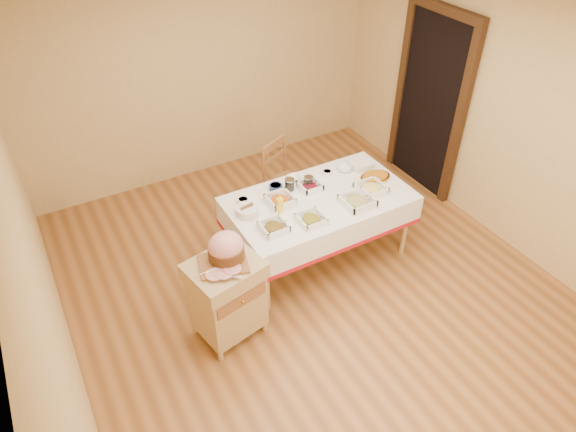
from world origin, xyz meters
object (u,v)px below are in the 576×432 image
object	(u,v)px
bread_basket	(247,211)
brass_platter	(375,177)
plate_stack	(360,164)
mustard_bottle	(280,204)
preserve_jar_right	(308,182)
dining_table	(319,211)
ham_on_board	(226,250)
butcher_cart	(227,295)
dining_chair	(285,182)
preserve_jar_left	(290,185)

from	to	relation	value
bread_basket	brass_platter	distance (m)	1.43
bread_basket	plate_stack	bearing A→B (deg)	6.36
mustard_bottle	plate_stack	world-z (taller)	mustard_bottle
mustard_bottle	preserve_jar_right	bearing A→B (deg)	26.06
mustard_bottle	plate_stack	distance (m)	1.16
dining_table	ham_on_board	size ratio (longest dim) A/B	4.33
butcher_cart	brass_platter	world-z (taller)	butcher_cart
bread_basket	dining_table	bearing A→B (deg)	-8.42
dining_chair	plate_stack	size ratio (longest dim) A/B	4.27
dining_table	preserve_jar_right	world-z (taller)	preserve_jar_right
dining_table	preserve_jar_right	distance (m)	0.31
butcher_cart	brass_platter	bearing A→B (deg)	14.37
butcher_cart	bread_basket	size ratio (longest dim) A/B	3.77
dining_table	preserve_jar_left	bearing A→B (deg)	125.59
mustard_bottle	bread_basket	xyz separation A→B (m)	(-0.29, 0.11, -0.04)
brass_platter	plate_stack	bearing A→B (deg)	91.64
ham_on_board	plate_stack	world-z (taller)	ham_on_board
butcher_cart	mustard_bottle	distance (m)	1.01
ham_on_board	brass_platter	bearing A→B (deg)	13.73
dining_table	mustard_bottle	world-z (taller)	mustard_bottle
brass_platter	bread_basket	bearing A→B (deg)	175.58
preserve_jar_left	brass_platter	bearing A→B (deg)	-16.96
brass_platter	ham_on_board	bearing A→B (deg)	-166.27
butcher_cart	mustard_bottle	bearing A→B (deg)	31.63
mustard_bottle	bread_basket	size ratio (longest dim) A/B	0.86
dining_table	plate_stack	world-z (taller)	plate_stack
preserve_jar_right	plate_stack	bearing A→B (deg)	4.31
dining_chair	butcher_cart	bearing A→B (deg)	-135.65
dining_chair	ham_on_board	world-z (taller)	ham_on_board
dining_table	preserve_jar_left	world-z (taller)	preserve_jar_left
ham_on_board	bread_basket	distance (m)	0.75
preserve_jar_left	bread_basket	world-z (taller)	preserve_jar_left
butcher_cart	dining_chair	xyz separation A→B (m)	(1.27, 1.24, 0.03)
butcher_cart	dining_chair	world-z (taller)	dining_chair
preserve_jar_right	mustard_bottle	bearing A→B (deg)	-153.94
butcher_cart	brass_platter	distance (m)	2.02
butcher_cart	ham_on_board	world-z (taller)	ham_on_board
preserve_jar_right	preserve_jar_left	bearing A→B (deg)	165.63
butcher_cart	mustard_bottle	world-z (taller)	mustard_bottle
dining_table	preserve_jar_right	size ratio (longest dim) A/B	15.09
dining_table	preserve_jar_left	distance (m)	0.39
preserve_jar_left	dining_table	bearing A→B (deg)	-54.41
butcher_cart	mustard_bottle	xyz separation A→B (m)	(0.80, 0.49, 0.37)
ham_on_board	plate_stack	size ratio (longest dim) A/B	1.84
dining_chair	preserve_jar_left	distance (m)	0.61
butcher_cart	ham_on_board	size ratio (longest dim) A/B	1.99
bread_basket	plate_stack	size ratio (longest dim) A/B	0.97
ham_on_board	mustard_bottle	xyz separation A→B (m)	(0.76, 0.46, -0.11)
dining_table	brass_platter	bearing A→B (deg)	-0.04
dining_table	plate_stack	bearing A→B (deg)	21.59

